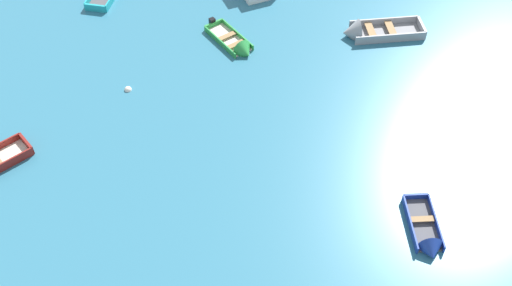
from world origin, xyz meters
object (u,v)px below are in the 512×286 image
object	(u,v)px
rowboat_deep_blue_far_right	(427,239)
rowboat_grey_midfield_left	(366,32)
mooring_buoy_far_field	(128,90)
rowboat_green_outer_right	(238,47)

from	to	relation	value
rowboat_deep_blue_far_right	rowboat_grey_midfield_left	distance (m)	12.65
rowboat_deep_blue_far_right	mooring_buoy_far_field	size ratio (longest dim) A/B	8.79
rowboat_deep_blue_far_right	mooring_buoy_far_field	xyz separation A→B (m)	(-13.67, 6.41, -0.16)
rowboat_green_outer_right	rowboat_deep_blue_far_right	size ratio (longest dim) A/B	1.00
rowboat_green_outer_right	rowboat_grey_midfield_left	bearing A→B (deg)	18.49
rowboat_green_outer_right	rowboat_deep_blue_far_right	world-z (taller)	rowboat_green_outer_right
rowboat_grey_midfield_left	rowboat_green_outer_right	bearing A→B (deg)	-161.51
rowboat_deep_blue_far_right	rowboat_green_outer_right	bearing A→B (deg)	131.55
rowboat_green_outer_right	rowboat_grey_midfield_left	size ratio (longest dim) A/B	0.69
rowboat_green_outer_right	rowboat_deep_blue_far_right	bearing A→B (deg)	-48.45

